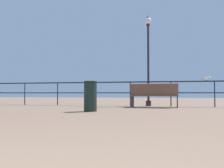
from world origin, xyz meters
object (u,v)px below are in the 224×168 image
lamppost_center (148,53)px  seagull_on_rail (207,79)px  bench_near_left (154,94)px  trash_bin (90,96)px

lamppost_center → seagull_on_rail: 2.54m
lamppost_center → seagull_on_rail: bearing=-4.8°
bench_near_left → trash_bin: (-1.67, -2.53, -0.06)m
lamppost_center → trash_bin: lamppost_center is taller
seagull_on_rail → trash_bin: (-3.64, -3.36, -0.65)m
bench_near_left → lamppost_center: 2.02m
bench_near_left → seagull_on_rail: seagull_on_rail is taller
lamppost_center → trash_bin: 4.20m
trash_bin → bench_near_left: bearing=56.6°
seagull_on_rail → trash_bin: 5.00m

